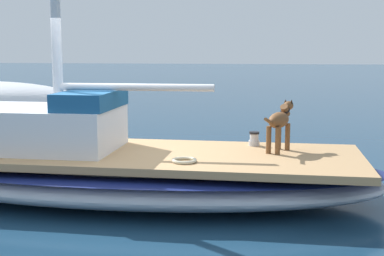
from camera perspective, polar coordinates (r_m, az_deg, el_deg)
ground_plane at (r=7.66m, az=-7.49°, el=-7.34°), size 120.00×120.00×0.00m
sailboat_main at (r=7.58m, az=-7.54°, el=-4.90°), size 2.69×7.29×0.66m
cabin_house at (r=7.84m, az=-15.49°, el=0.31°), size 1.45×2.25×0.84m
dog_brown at (r=7.47m, az=9.43°, el=0.70°), size 0.89×0.45×0.70m
deck_winch at (r=7.89m, az=6.70°, el=-1.20°), size 0.16×0.16×0.21m
coiled_rope at (r=6.74m, az=-0.83°, el=-3.50°), size 0.32×0.32×0.04m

